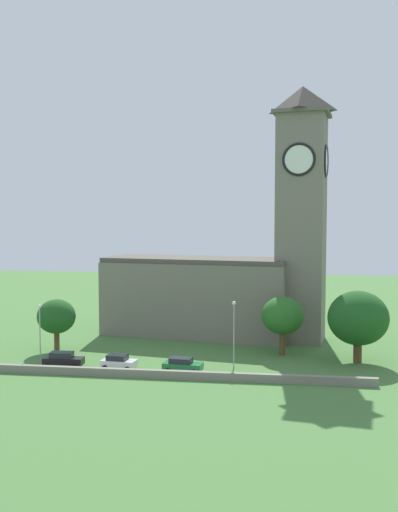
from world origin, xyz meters
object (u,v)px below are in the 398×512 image
Objects in this scene: car_black at (63,359)px; tree_churchyard at (283,316)px; car_green at (182,365)px; tree_riverside_west at (56,317)px; church at (229,271)px; tree_by_tower at (358,318)px; streetlamp_west_end at (40,323)px; streetlamp_west_mid at (234,324)px; car_white at (119,362)px.

car_black is 0.63× the size of tree_churchyard.
tree_riverside_west is at bearing 156.75° from car_green.
church is 14.07m from tree_churchyard.
car_black is 0.54× the size of tree_by_tower.
church is at bearing 80.34° from car_green.
tree_by_tower is (38.54, 4.20, 0.81)m from streetlamp_west_end.
car_black is at bearing -171.76° from streetlamp_west_mid.
tree_riverside_west is (-38.33, 0.64, -0.84)m from tree_by_tower.
tree_riverside_west is at bearing 179.04° from tree_by_tower.
church is 8.55× the size of car_white.
car_black is at bearing -63.51° from tree_riverside_west.
streetlamp_west_mid is at bearing 8.24° from car_black.
tree_churchyard reaches higher than car_black.
tree_riverside_west is (-10.49, 7.54, 3.73)m from car_white.
car_black reaches higher than car_white.
car_white is 0.61× the size of streetlamp_west_end.
tree_riverside_west reaches higher than car_white.
streetlamp_west_mid is 1.13× the size of tree_riverside_west.
streetlamp_west_end is at bearing -179.73° from streetlamp_west_mid.
car_black is (-17.73, -20.40, -8.79)m from church.
church is 28.42m from car_black.
car_green is at bearing -9.07° from streetlamp_west_end.
tree_churchyard is at bearing 50.02° from streetlamp_west_mid.
tree_riverside_west reaches higher than car_green.
car_green is at bearing -139.08° from tree_churchyard.
car_white is 0.56× the size of tree_churchyard.
streetlamp_west_end is 23.86m from streetlamp_west_mid.
streetlamp_west_end is 0.79× the size of tree_by_tower.
church reaches higher than streetlamp_west_end.
car_white is 14.11m from streetlamp_west_mid.
car_white is at bearing -118.46° from church.
tree_riverside_west reaches higher than car_black.
streetlamp_west_mid is 1.04× the size of tree_churchyard.
streetlamp_west_mid is at bearing 0.27° from streetlamp_west_end.
streetlamp_west_mid is at bearing -129.98° from tree_churchyard.
streetlamp_west_mid is (13.15, 2.81, 4.27)m from car_white.
church reaches higher than tree_churchyard.
streetlamp_west_mid is 15.25m from tree_by_tower.
streetlamp_west_end reaches higher than car_green.
tree_by_tower is 1.16× the size of tree_churchyard.
tree_riverside_west is at bearing -149.25° from church.
church reaches higher than car_green.
tree_by_tower reaches higher than streetlamp_west_end.
car_white is 21.56m from tree_churchyard.
tree_churchyard is (7.81, -10.74, -4.63)m from church.
streetlamp_west_mid is 8.86m from tree_churchyard.
streetlamp_west_mid is (5.62, 3.02, 4.29)m from car_green.
streetlamp_west_end is at bearing -92.44° from tree_riverside_west.
church is 21.95m from tree_by_tower.
tree_by_tower is at bearing 19.28° from car_green.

